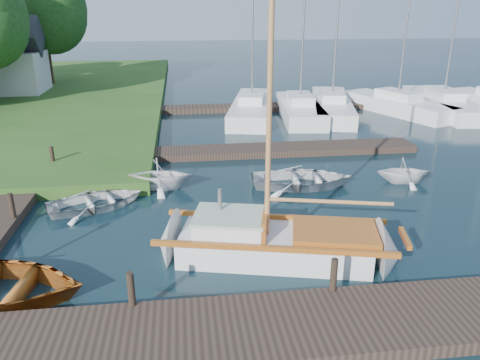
{
  "coord_description": "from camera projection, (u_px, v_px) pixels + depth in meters",
  "views": [
    {
      "loc": [
        -1.77,
        -13.8,
        6.42
      ],
      "look_at": [
        0.0,
        0.0,
        1.2
      ],
      "focal_mm": 35.0,
      "sensor_mm": 36.0,
      "label": 1
    }
  ],
  "objects": [
    {
      "name": "ground",
      "position": [
        240.0,
        214.0,
        15.28
      ],
      "size": [
        160.0,
        160.0,
        0.0
      ],
      "primitive_type": "plane",
      "color": "black",
      "rests_on": "ground"
    },
    {
      "name": "near_dock",
      "position": [
        277.0,
        329.0,
        9.65
      ],
      "size": [
        18.0,
        2.2,
        0.3
      ],
      "primitive_type": "cube",
      "color": "black",
      "rests_on": "ground"
    },
    {
      "name": "left_dock",
      "position": [
        3.0,
        199.0,
        16.13
      ],
      "size": [
        2.2,
        18.0,
        0.3
      ],
      "primitive_type": "cube",
      "color": "black",
      "rests_on": "ground"
    },
    {
      "name": "far_dock",
      "position": [
        265.0,
        150.0,
        21.5
      ],
      "size": [
        14.0,
        1.6,
        0.3
      ],
      "primitive_type": "cube",
      "color": "black",
      "rests_on": "ground"
    },
    {
      "name": "pontoon",
      "position": [
        358.0,
        105.0,
        31.27
      ],
      "size": [
        30.0,
        1.6,
        0.3
      ],
      "primitive_type": "cube",
      "color": "black",
      "rests_on": "ground"
    },
    {
      "name": "mooring_post_1",
      "position": [
        131.0,
        289.0,
        10.03
      ],
      "size": [
        0.16,
        0.16,
        0.8
      ],
      "primitive_type": "cylinder",
      "color": "black",
      "rests_on": "near_dock"
    },
    {
      "name": "mooring_post_2",
      "position": [
        334.0,
        275.0,
        10.57
      ],
      "size": [
        0.16,
        0.16,
        0.8
      ],
      "primitive_type": "cylinder",
      "color": "black",
      "rests_on": "near_dock"
    },
    {
      "name": "mooring_post_4",
      "position": [
        12.0,
        206.0,
        14.2
      ],
      "size": [
        0.16,
        0.16,
        0.8
      ],
      "primitive_type": "cylinder",
      "color": "black",
      "rests_on": "left_dock"
    },
    {
      "name": "mooring_post_5",
      "position": [
        52.0,
        156.0,
        18.84
      ],
      "size": [
        0.16,
        0.16,
        0.8
      ],
      "primitive_type": "cylinder",
      "color": "black",
      "rests_on": "left_dock"
    },
    {
      "name": "sailboat",
      "position": [
        280.0,
        245.0,
        12.6
      ],
      "size": [
        7.41,
        3.57,
        9.83
      ],
      "rotation": [
        0.0,
        0.0,
        -0.23
      ],
      "color": "white",
      "rests_on": "ground"
    },
    {
      "name": "tender_a",
      "position": [
        95.0,
        198.0,
        15.69
      ],
      "size": [
        3.75,
        3.24,
        0.65
      ],
      "primitive_type": "imported",
      "rotation": [
        0.0,
        0.0,
        1.94
      ],
      "color": "white",
      "rests_on": "ground"
    },
    {
      "name": "tender_b",
      "position": [
        160.0,
        172.0,
        17.21
      ],
      "size": [
        2.66,
        2.37,
        1.27
      ],
      "primitive_type": "imported",
      "rotation": [
        0.0,
        0.0,
        1.45
      ],
      "color": "white",
      "rests_on": "ground"
    },
    {
      "name": "tender_c",
      "position": [
        302.0,
        176.0,
        17.53
      ],
      "size": [
        3.98,
        3.0,
        0.78
      ],
      "primitive_type": "imported",
      "rotation": [
        0.0,
        0.0,
        1.48
      ],
      "color": "white",
      "rests_on": "ground"
    },
    {
      "name": "tender_d",
      "position": [
        405.0,
        169.0,
        17.84
      ],
      "size": [
        2.27,
        2.03,
        1.09
      ],
      "primitive_type": "imported",
      "rotation": [
        0.0,
        0.0,
        1.44
      ],
      "color": "white",
      "rests_on": "ground"
    },
    {
      "name": "marina_boat_1",
      "position": [
        252.0,
        106.0,
        28.78
      ],
      "size": [
        4.17,
        9.41,
        10.24
      ],
      "rotation": [
        0.0,
        0.0,
        1.35
      ],
      "color": "white",
      "rests_on": "ground"
    },
    {
      "name": "marina_boat_2",
      "position": [
        300.0,
        108.0,
        28.27
      ],
      "size": [
        3.02,
        7.83,
        10.82
      ],
      "rotation": [
        0.0,
        0.0,
        1.46
      ],
      "color": "white",
      "rests_on": "ground"
    },
    {
      "name": "marina_boat_3",
      "position": [
        332.0,
        104.0,
        29.33
      ],
      "size": [
        4.41,
        9.6,
        11.54
      ],
      "rotation": [
        0.0,
        0.0,
        1.32
      ],
      "color": "white",
      "rests_on": "ground"
    },
    {
      "name": "marina_boat_4",
      "position": [
        397.0,
        104.0,
        29.44
      ],
      "size": [
        5.01,
        8.14,
        11.3
      ],
      "rotation": [
        0.0,
        0.0,
        1.96
      ],
      "color": "white",
      "rests_on": "ground"
    },
    {
      "name": "marina_boat_5",
      "position": [
        443.0,
        102.0,
        29.96
      ],
      "size": [
        3.31,
        9.45,
        10.86
      ],
      "rotation": [
        0.0,
        0.0,
        1.45
      ],
      "color": "white",
      "rests_on": "ground"
    },
    {
      "name": "house_c",
      "position": [
        5.0,
        63.0,
        33.14
      ],
      "size": [
        5.25,
        4.0,
        5.28
      ],
      "color": "beige",
      "rests_on": "shore"
    },
    {
      "name": "tree_7",
      "position": [
        42.0,
        8.0,
        35.86
      ],
      "size": [
        6.83,
        6.83,
        9.38
      ],
      "color": "#332114",
      "rests_on": "shore"
    }
  ]
}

